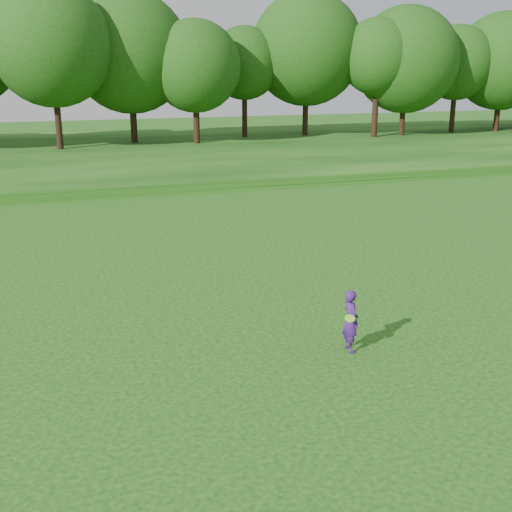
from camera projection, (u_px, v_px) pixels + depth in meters
name	position (u px, v px, depth m)	size (l,w,h in m)	color
ground	(329.00, 336.00, 16.01)	(140.00, 140.00, 0.00)	#10410C
berm	(134.00, 154.00, 46.85)	(130.00, 30.00, 0.60)	#10410C
walking_path	(172.00, 192.00, 34.20)	(130.00, 1.60, 0.04)	gray
treeline	(121.00, 43.00, 48.26)	(104.00, 7.00, 15.00)	#154810
woman	(351.00, 321.00, 14.96)	(0.49, 0.70, 1.51)	#41186F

